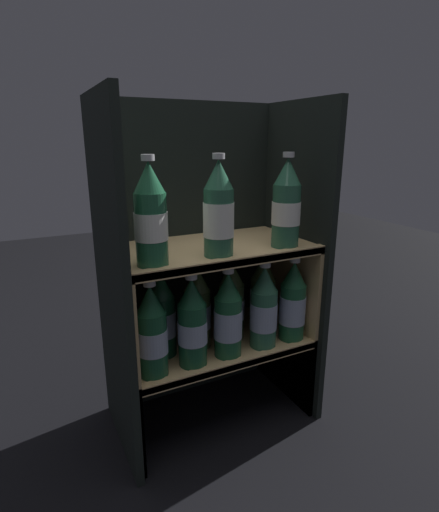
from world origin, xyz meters
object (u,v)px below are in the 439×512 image
at_px(bottle_lower_back_0, 162,316).
at_px(bottle_lower_front_4, 293,303).
at_px(bottle_lower_front_2, 227,318).
at_px(bottle_upper_front_2, 286,206).
at_px(bottle_lower_front_3, 264,310).
at_px(bottle_lower_front_0, 152,334).
at_px(bottle_upper_front_0, 151,218).
at_px(bottle_upper_front_1, 219,212).
at_px(bottle_lower_back_1, 197,309).
at_px(bottle_lower_back_2, 231,302).
at_px(bottle_lower_front_1, 192,325).
at_px(bottle_lower_back_3, 263,297).

bearing_deg(bottle_lower_back_0, bottle_lower_front_4, -12.81).
bearing_deg(bottle_lower_front_2, bottle_upper_front_2, -0.00).
height_order(bottle_lower_front_3, bottle_lower_back_0, same).
bearing_deg(bottle_lower_front_0, bottle_upper_front_0, 0.00).
height_order(bottle_upper_front_1, bottle_lower_back_1, bottle_upper_front_1).
distance_m(bottle_upper_front_0, bottle_upper_front_1, 0.18).
distance_m(bottle_lower_front_3, bottle_lower_front_4, 0.10).
height_order(bottle_upper_front_0, bottle_lower_front_3, bottle_upper_front_0).
bearing_deg(bottle_lower_front_2, bottle_lower_back_2, 55.54).
distance_m(bottle_lower_front_0, bottle_lower_back_1, 0.18).
bearing_deg(bottle_lower_front_3, bottle_upper_front_1, 180.00).
bearing_deg(bottle_lower_front_4, bottle_upper_front_0, 180.00).
relative_size(bottle_lower_front_1, bottle_lower_front_4, 1.00).
relative_size(bottle_upper_front_1, bottle_lower_front_2, 1.00).
xyz_separation_m(bottle_lower_back_0, bottle_lower_back_1, (0.11, 0.00, 0.00)).
relative_size(bottle_lower_front_2, bottle_lower_front_3, 1.00).
bearing_deg(bottle_lower_back_1, bottle_upper_front_1, -73.48).
distance_m(bottle_lower_front_4, bottle_lower_back_0, 0.39).
distance_m(bottle_upper_front_1, bottle_lower_front_2, 0.30).
bearing_deg(bottle_upper_front_1, bottle_lower_back_3, 23.78).
bearing_deg(bottle_lower_back_3, bottle_lower_back_1, 180.00).
height_order(bottle_lower_back_0, bottle_lower_back_2, same).
bearing_deg(bottle_lower_front_0, bottle_lower_front_3, 0.00).
relative_size(bottle_lower_front_0, bottle_lower_back_0, 1.00).
height_order(bottle_upper_front_1, bottle_lower_front_0, bottle_upper_front_1).
bearing_deg(bottle_upper_front_0, bottle_lower_back_0, 63.22).
height_order(bottle_lower_front_1, bottle_lower_back_3, same).
bearing_deg(bottle_lower_back_2, bottle_upper_front_1, -134.77).
bearing_deg(bottle_lower_back_1, bottle_lower_front_1, -121.06).
xyz_separation_m(bottle_upper_front_2, bottle_lower_back_1, (-0.23, 0.09, -0.30)).
height_order(bottle_lower_back_0, bottle_lower_back_1, same).
xyz_separation_m(bottle_lower_front_0, bottle_lower_front_3, (0.33, 0.00, -0.00)).
bearing_deg(bottle_upper_front_1, bottle_lower_front_3, 0.00).
bearing_deg(bottle_lower_back_1, bottle_lower_front_4, -17.58).
height_order(bottle_upper_front_0, bottle_lower_front_0, bottle_upper_front_0).
bearing_deg(bottle_upper_front_1, bottle_lower_front_4, 0.00).
bearing_deg(bottle_lower_front_1, bottle_lower_front_4, 0.00).
xyz_separation_m(bottle_upper_front_2, bottle_lower_front_4, (0.04, 0.00, -0.30)).
bearing_deg(bottle_lower_back_0, bottle_upper_front_1, -33.05).
height_order(bottle_upper_front_0, bottle_lower_front_4, bottle_upper_front_0).
distance_m(bottle_lower_front_2, bottle_lower_back_2, 0.10).
relative_size(bottle_upper_front_1, bottle_lower_back_0, 1.00).
bearing_deg(bottle_lower_front_0, bottle_lower_back_1, 28.03).
relative_size(bottle_upper_front_0, bottle_lower_front_2, 1.00).
bearing_deg(bottle_upper_front_0, bottle_lower_front_0, -180.00).
bearing_deg(bottle_upper_front_2, bottle_lower_front_1, 180.00).
distance_m(bottle_lower_front_2, bottle_lower_back_0, 0.18).
bearing_deg(bottle_lower_back_0, bottle_lower_back_1, 0.00).
xyz_separation_m(bottle_upper_front_2, bottle_lower_front_3, (-0.06, 0.00, -0.30)).
distance_m(bottle_upper_front_2, bottle_lower_front_0, 0.49).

